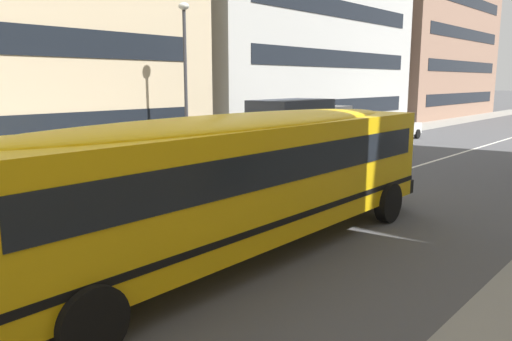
# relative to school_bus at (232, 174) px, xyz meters

# --- Properties ---
(ground_plane) EXTENTS (400.00, 400.00, 0.00)m
(ground_plane) POSITION_rel_school_bus_xyz_m (3.51, 1.83, -1.78)
(ground_plane) COLOR #4C4C4F
(sidewalk_far) EXTENTS (120.00, 3.00, 0.01)m
(sidewalk_far) POSITION_rel_school_bus_xyz_m (3.51, 9.70, -1.78)
(sidewalk_far) COLOR gray
(sidewalk_far) RESTS_ON ground_plane
(lane_centreline) EXTENTS (110.00, 0.16, 0.01)m
(lane_centreline) POSITION_rel_school_bus_xyz_m (3.51, 1.83, -1.78)
(lane_centreline) COLOR silver
(lane_centreline) RESTS_ON ground_plane
(school_bus) EXTENTS (13.44, 3.18, 3.00)m
(school_bus) POSITION_rel_school_bus_xyz_m (0.00, 0.00, 0.00)
(school_bus) COLOR yellow
(school_bus) RESTS_ON ground_plane
(parked_car_white_beside_sign) EXTENTS (3.91, 1.90, 1.64)m
(parked_car_white_beside_sign) POSITION_rel_school_bus_xyz_m (22.36, 7.15, -0.94)
(parked_car_white_beside_sign) COLOR silver
(parked_car_white_beside_sign) RESTS_ON ground_plane
(box_truck) EXTENTS (6.12, 2.65, 2.82)m
(box_truck) POSITION_rel_school_bus_xyz_m (12.19, 7.18, -0.24)
(box_truck) COLOR silver
(box_truck) RESTS_ON ground_plane
(street_lamp) EXTENTS (0.44, 0.44, 6.80)m
(street_lamp) POSITION_rel_school_bus_xyz_m (6.56, 9.00, 2.53)
(street_lamp) COLOR #38383D
(street_lamp) RESTS_ON ground_plane
(apartment_block_far_right) EXTENTS (21.78, 11.96, 16.50)m
(apartment_block_far_right) POSITION_rel_school_bus_xyz_m (45.67, 17.15, 6.47)
(apartment_block_far_right) COLOR #93705B
(apartment_block_far_right) RESTS_ON ground_plane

